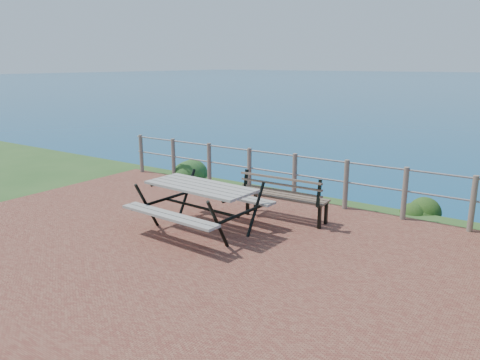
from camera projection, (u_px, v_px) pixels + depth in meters
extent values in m
cube|color=brown|center=(193.00, 250.00, 7.37)|extent=(10.00, 7.00, 0.12)
cylinder|color=#6B5B4C|center=(141.00, 154.00, 12.44)|extent=(0.10, 0.10, 1.00)
cylinder|color=#6B5B4C|center=(173.00, 158.00, 11.81)|extent=(0.10, 0.10, 1.00)
cylinder|color=#6B5B4C|center=(209.00, 164.00, 11.18)|extent=(0.10, 0.10, 1.00)
cylinder|color=#6B5B4C|center=(249.00, 170.00, 10.55)|extent=(0.10, 0.10, 1.00)
cylinder|color=#6B5B4C|center=(295.00, 177.00, 9.92)|extent=(0.10, 0.10, 1.00)
cylinder|color=#6B5B4C|center=(346.00, 185.00, 9.29)|extent=(0.10, 0.10, 1.00)
cylinder|color=#6B5B4C|center=(405.00, 193.00, 8.65)|extent=(0.10, 0.10, 1.00)
cylinder|color=#6B5B4C|center=(473.00, 204.00, 8.02)|extent=(0.10, 0.10, 1.00)
cylinder|color=slate|center=(295.00, 156.00, 9.81)|extent=(9.40, 0.04, 0.04)
cylinder|color=slate|center=(295.00, 174.00, 9.91)|extent=(9.40, 0.04, 0.04)
cube|color=#9B978B|center=(200.00, 186.00, 7.98)|extent=(1.99, 0.90, 0.04)
cube|color=#9B978B|center=(201.00, 205.00, 8.06)|extent=(1.96, 0.38, 0.04)
cube|color=#9B978B|center=(201.00, 205.00, 8.06)|extent=(1.96, 0.38, 0.04)
cylinder|color=black|center=(201.00, 208.00, 8.08)|extent=(1.68, 0.14, 0.05)
cube|color=brown|center=(286.00, 196.00, 8.68)|extent=(1.62, 0.46, 0.04)
cube|color=brown|center=(286.00, 182.00, 8.61)|extent=(1.61, 0.18, 0.37)
cube|color=black|center=(286.00, 208.00, 8.73)|extent=(0.05, 0.06, 0.44)
cube|color=black|center=(286.00, 208.00, 8.73)|extent=(0.05, 0.06, 0.44)
cube|color=black|center=(286.00, 208.00, 8.73)|extent=(0.05, 0.06, 0.44)
cube|color=black|center=(286.00, 208.00, 8.73)|extent=(0.05, 0.06, 0.44)
ellipsoid|color=#215922|center=(190.00, 175.00, 12.33)|extent=(0.83, 0.83, 0.60)
ellipsoid|color=#1E4114|center=(423.00, 211.00, 9.31)|extent=(0.66, 0.66, 0.36)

